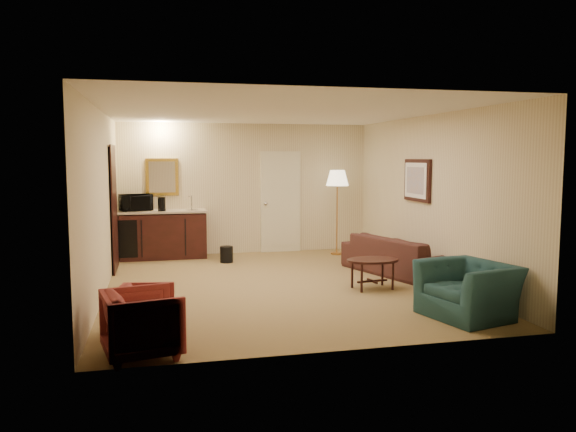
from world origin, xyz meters
The scene contains 12 objects.
ground centered at (0.00, 0.00, 0.00)m, with size 6.00×6.00×0.00m, color olive.
room_walls centered at (-0.10, 0.77, 1.72)m, with size 5.02×6.01×2.61m.
wetbar_cabinet centered at (-1.65, 2.72, 0.46)m, with size 1.64×0.58×0.92m, color #361311.
sofa centered at (2.15, 0.30, 0.42)m, with size 2.15×0.63×0.84m, color black.
teal_armchair centered at (1.90, -2.20, 0.45)m, with size 1.02×0.66×0.89m, color #1B4144.
rose_chair_near centered at (-1.90, -2.00, 0.30)m, with size 0.57×0.54×0.59m, color maroon.
rose_chair_far centered at (-1.91, -2.71, 0.36)m, with size 0.70×0.66×0.72m, color maroon.
coffee_table centered at (1.32, -0.57, 0.22)m, with size 0.78×0.52×0.45m, color black.
floor_lamp centered at (1.73, 2.40, 0.84)m, with size 0.45×0.45×1.69m, color #C48941.
waste_bin centered at (-0.53, 2.00, 0.15)m, with size 0.24×0.24×0.30m, color black.
microwave centered at (-2.15, 2.76, 1.11)m, with size 0.56×0.31×0.38m, color black.
coffee_maker centered at (-1.67, 2.60, 1.05)m, with size 0.14×0.14×0.27m, color black.
Camera 1 is at (-1.72, -8.19, 1.93)m, focal length 35.00 mm.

